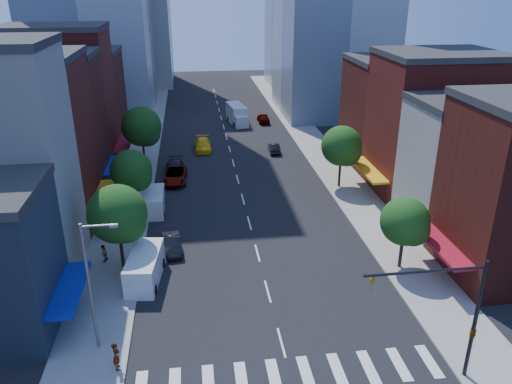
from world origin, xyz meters
The scene contains 30 objects.
ground centered at (0.00, 0.00, 0.00)m, with size 220.00×220.00×0.00m, color black.
sidewalk_left centered at (-12.50, 40.00, 0.07)m, with size 5.00×120.00×0.15m, color gray.
sidewalk_right centered at (12.50, 40.00, 0.07)m, with size 5.00×120.00×0.15m, color gray.
crosswalk centered at (0.00, -3.00, 0.01)m, with size 19.00×3.00×0.01m, color silver.
bldg_left_2 centered at (-21.00, 20.50, 8.00)m, with size 12.00×9.00×16.00m, color maroon.
bldg_left_3 centered at (-21.00, 29.00, 7.50)m, with size 12.00×8.00×15.00m, color #4C1713.
bldg_left_4 centered at (-21.00, 37.50, 8.50)m, with size 12.00×9.00×17.00m, color maroon.
bldg_left_5 centered at (-21.00, 47.00, 6.50)m, with size 12.00×10.00×13.00m, color #4C1713.
bldg_right_1 centered at (21.00, 15.00, 6.00)m, with size 12.00×8.00×12.00m, color silver.
bldg_right_2 centered at (21.00, 24.00, 7.50)m, with size 12.00×10.00×15.00m, color maroon.
bldg_right_3 centered at (21.00, 34.00, 6.50)m, with size 12.00×10.00×13.00m, color #4C1713.
traffic_signal centered at (9.94, -4.50, 4.16)m, with size 7.24×2.24×8.00m.
streetlight centered at (-11.81, 1.00, 5.28)m, with size 2.25×0.25×9.00m.
tree_left_near centered at (-11.35, 10.92, 4.87)m, with size 4.80×4.80×7.30m.
tree_left_mid centered at (-11.35, 21.92, 4.53)m, with size 4.20×4.20×6.65m.
tree_left_far centered at (-11.35, 35.92, 5.20)m, with size 5.00×5.00×7.75m.
tree_right_near centered at (11.65, 7.92, 4.19)m, with size 4.00×4.00×6.20m.
tree_right_far centered at (11.65, 25.92, 4.86)m, with size 4.60×4.60×7.20m.
parked_car_front centered at (-9.50, 8.44, 0.64)m, with size 1.50×3.74×1.27m, color silver.
parked_car_second centered at (-7.50, 13.40, 0.69)m, with size 1.47×4.21×1.39m, color black.
parked_car_third centered at (-7.50, 30.13, 0.78)m, with size 2.60×5.65×1.57m, color #999999.
parked_car_rear centered at (-7.57, 32.46, 0.82)m, with size 2.29×5.64×1.64m, color black.
cargo_van_near centered at (-9.52, 8.67, 1.20)m, with size 2.92×5.91×2.42m.
cargo_van_far centered at (-9.50, 21.93, 1.07)m, with size 2.11×5.10×2.17m.
taxi centered at (-3.77, 42.04, 0.78)m, with size 2.19×5.38×1.56m, color yellow.
traffic_car_oncoming centered at (6.09, 39.76, 0.65)m, with size 1.38×3.96×1.30m, color black.
traffic_car_far centered at (6.94, 55.84, 0.77)m, with size 1.82×4.53×1.54m, color #999999.
box_truck centered at (2.42, 55.92, 1.45)m, with size 3.24×7.86×3.07m.
pedestrian_near centered at (-10.50, -1.21, 1.09)m, with size 0.69×0.45×1.89m, color #999999.
pedestrian_far centered at (-13.23, 12.09, 0.92)m, with size 0.75×0.58×1.53m, color #999999.
Camera 1 is at (-5.18, -26.28, 22.26)m, focal length 35.00 mm.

